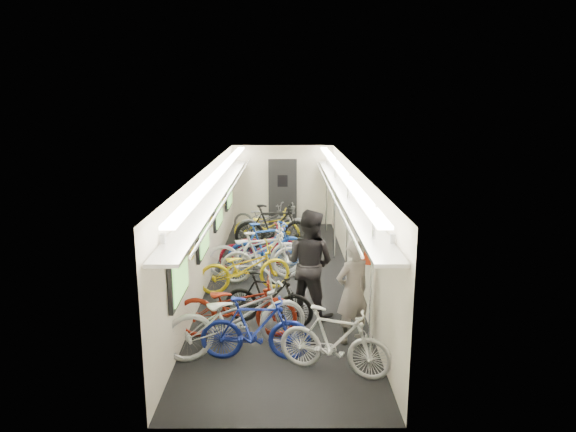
{
  "coord_description": "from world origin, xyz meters",
  "views": [
    {
      "loc": [
        0.11,
        -10.25,
        3.72
      ],
      "look_at": [
        0.15,
        1.05,
        1.15
      ],
      "focal_mm": 32.0,
      "sensor_mm": 36.0,
      "label": 1
    }
  ],
  "objects_px": {
    "passenger_mid": "(309,263)",
    "bicycle_0": "(237,317)",
    "passenger_near": "(352,292)",
    "backpack": "(369,253)",
    "bicycle_1": "(256,329)"
  },
  "relations": [
    {
      "from": "passenger_mid",
      "to": "bicycle_0",
      "type": "bearing_deg",
      "value": 81.85
    },
    {
      "from": "passenger_near",
      "to": "backpack",
      "type": "xyz_separation_m",
      "value": [
        0.33,
        0.56,
        0.46
      ]
    },
    {
      "from": "passenger_mid",
      "to": "backpack",
      "type": "distance_m",
      "value": 1.11
    },
    {
      "from": "bicycle_1",
      "to": "passenger_near",
      "type": "distance_m",
      "value": 1.62
    },
    {
      "from": "bicycle_0",
      "to": "passenger_near",
      "type": "relative_size",
      "value": 1.32
    },
    {
      "from": "bicycle_0",
      "to": "passenger_mid",
      "type": "bearing_deg",
      "value": -60.18
    },
    {
      "from": "passenger_near",
      "to": "backpack",
      "type": "distance_m",
      "value": 0.8
    },
    {
      "from": "passenger_mid",
      "to": "backpack",
      "type": "bearing_deg",
      "value": -175.12
    },
    {
      "from": "bicycle_0",
      "to": "bicycle_1",
      "type": "relative_size",
      "value": 1.35
    },
    {
      "from": "bicycle_0",
      "to": "passenger_near",
      "type": "distance_m",
      "value": 1.82
    },
    {
      "from": "passenger_near",
      "to": "passenger_mid",
      "type": "height_order",
      "value": "passenger_mid"
    },
    {
      "from": "bicycle_0",
      "to": "backpack",
      "type": "height_order",
      "value": "backpack"
    },
    {
      "from": "passenger_near",
      "to": "backpack",
      "type": "height_order",
      "value": "passenger_near"
    },
    {
      "from": "passenger_near",
      "to": "passenger_mid",
      "type": "distance_m",
      "value": 1.21
    },
    {
      "from": "passenger_mid",
      "to": "bicycle_1",
      "type": "bearing_deg",
      "value": 93.37
    }
  ]
}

